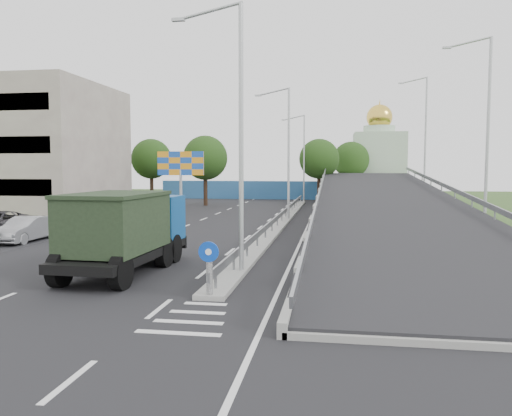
% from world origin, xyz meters
% --- Properties ---
extents(ground, '(160.00, 160.00, 0.00)m').
position_xyz_m(ground, '(0.00, 0.00, 0.00)').
color(ground, '#2D4C1E').
rests_on(ground, ground).
extents(road_surface, '(26.00, 90.00, 0.04)m').
position_xyz_m(road_surface, '(-3.00, 20.00, 0.00)').
color(road_surface, black).
rests_on(road_surface, ground).
extents(parking_strip, '(8.00, 90.00, 0.05)m').
position_xyz_m(parking_strip, '(-16.00, 20.00, 0.00)').
color(parking_strip, black).
rests_on(parking_strip, ground).
extents(median, '(1.00, 44.00, 0.20)m').
position_xyz_m(median, '(0.00, 24.00, 0.10)').
color(median, gray).
rests_on(median, ground).
extents(overpass_ramp, '(10.00, 50.00, 3.50)m').
position_xyz_m(overpass_ramp, '(7.50, 24.00, 1.75)').
color(overpass_ramp, gray).
rests_on(overpass_ramp, ground).
extents(median_guardrail, '(0.09, 44.00, 0.71)m').
position_xyz_m(median_guardrail, '(0.00, 24.00, 0.75)').
color(median_guardrail, gray).
rests_on(median_guardrail, median).
extents(sign_bollard, '(0.64, 0.23, 1.67)m').
position_xyz_m(sign_bollard, '(0.00, 2.17, 1.03)').
color(sign_bollard, black).
rests_on(sign_bollard, median).
extents(lamp_post_near, '(2.74, 0.18, 10.08)m').
position_xyz_m(lamp_post_near, '(0.11, 6.00, 5.81)').
color(lamp_post_near, '#B2B5B7').
rests_on(lamp_post_near, median).
extents(lamp_post_mid, '(2.74, 0.18, 10.08)m').
position_xyz_m(lamp_post_mid, '(0.11, 26.00, 5.81)').
color(lamp_post_mid, '#B2B5B7').
rests_on(lamp_post_mid, median).
extents(lamp_post_far, '(2.74, 0.18, 10.08)m').
position_xyz_m(lamp_post_far, '(0.11, 46.00, 5.81)').
color(lamp_post_far, '#B2B5B7').
rests_on(lamp_post_far, median).
extents(blue_wall, '(30.00, 0.50, 2.40)m').
position_xyz_m(blue_wall, '(-4.00, 52.00, 1.20)').
color(blue_wall, '#2B649E').
rests_on(blue_wall, ground).
extents(church, '(7.00, 7.00, 13.80)m').
position_xyz_m(church, '(10.00, 60.00, 5.31)').
color(church, '#B2CCAD').
rests_on(church, ground).
extents(billboard, '(4.00, 0.24, 5.50)m').
position_xyz_m(billboard, '(-9.00, 28.00, 4.19)').
color(billboard, '#B2B5B7').
rests_on(billboard, ground).
extents(tree_left_mid, '(4.80, 4.80, 7.60)m').
position_xyz_m(tree_left_mid, '(-10.00, 40.00, 5.18)').
color(tree_left_mid, black).
rests_on(tree_left_mid, ground).
extents(tree_median_far, '(4.80, 4.80, 7.60)m').
position_xyz_m(tree_median_far, '(2.00, 48.00, 5.18)').
color(tree_median_far, black).
rests_on(tree_median_far, ground).
extents(tree_left_far, '(4.80, 4.80, 7.60)m').
position_xyz_m(tree_left_far, '(-18.00, 45.00, 5.18)').
color(tree_left_far, black).
rests_on(tree_left_far, ground).
extents(tree_ramp_far, '(4.80, 4.80, 7.60)m').
position_xyz_m(tree_ramp_far, '(6.00, 55.00, 5.18)').
color(tree_ramp_far, black).
rests_on(tree_ramp_far, ground).
extents(dump_truck, '(2.99, 7.32, 3.19)m').
position_xyz_m(dump_truck, '(-4.30, 5.86, 1.76)').
color(dump_truck, black).
rests_on(dump_truck, ground).
extents(parked_car_b, '(1.50, 4.30, 1.42)m').
position_xyz_m(parked_car_b, '(-13.19, 12.69, 0.71)').
color(parked_car_b, gray).
rests_on(parked_car_b, ground).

